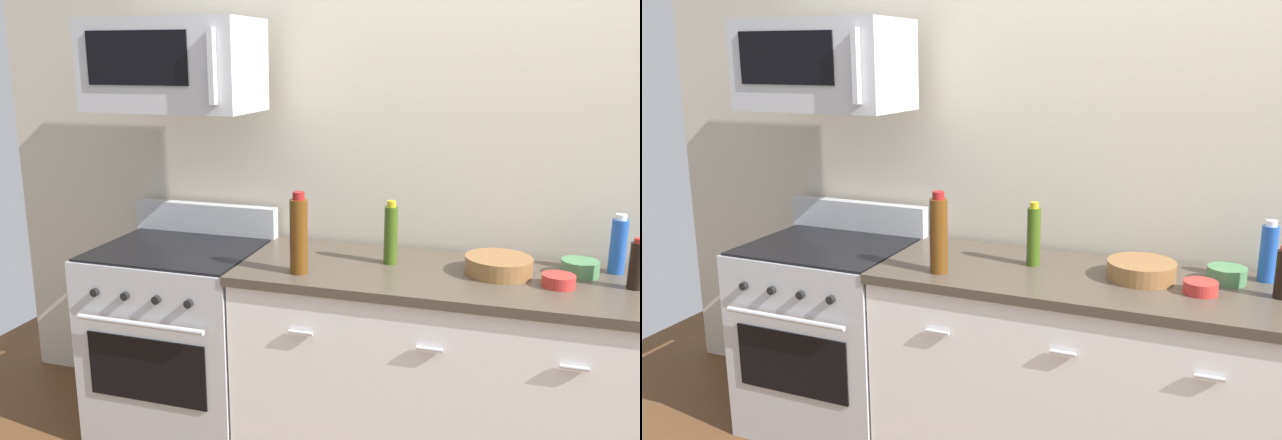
% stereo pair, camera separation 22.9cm
% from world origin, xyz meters
% --- Properties ---
extents(back_wall, '(5.31, 0.10, 2.70)m').
position_xyz_m(back_wall, '(0.00, 0.41, 1.35)').
color(back_wall, beige).
rests_on(back_wall, ground_plane).
extents(counter_unit, '(2.22, 0.66, 0.92)m').
position_xyz_m(counter_unit, '(0.00, -0.00, 0.46)').
color(counter_unit, white).
rests_on(counter_unit, ground_plane).
extents(range_oven, '(0.76, 0.69, 1.07)m').
position_xyz_m(range_oven, '(-1.48, 0.00, 0.47)').
color(range_oven, '#B7BABF').
rests_on(range_oven, ground_plane).
extents(microwave, '(0.74, 0.44, 0.40)m').
position_xyz_m(microwave, '(-1.48, 0.05, 1.75)').
color(microwave, '#B7BABF').
extents(bottle_olive_oil, '(0.06, 0.06, 0.28)m').
position_xyz_m(bottle_olive_oil, '(-0.49, 0.06, 1.05)').
color(bottle_olive_oil, '#385114').
rests_on(bottle_olive_oil, countertop_slab).
extents(bottle_soda_blue, '(0.07, 0.07, 0.25)m').
position_xyz_m(bottle_soda_blue, '(0.42, 0.22, 1.04)').
color(bottle_soda_blue, '#1E4CA5').
rests_on(bottle_soda_blue, countertop_slab).
extents(bottle_wine_amber, '(0.07, 0.07, 0.34)m').
position_xyz_m(bottle_wine_amber, '(-0.82, -0.18, 1.08)').
color(bottle_wine_amber, '#59330F').
rests_on(bottle_wine_amber, countertop_slab).
extents(bowl_green_glaze, '(0.15, 0.15, 0.06)m').
position_xyz_m(bowl_green_glaze, '(0.28, 0.14, 0.95)').
color(bowl_green_glaze, '#477A4C').
rests_on(bowl_green_glaze, countertop_slab).
extents(bowl_wooden_salad, '(0.27, 0.27, 0.07)m').
position_xyz_m(bowl_wooden_salad, '(-0.04, 0.05, 0.96)').
color(bowl_wooden_salad, brown).
rests_on(bowl_wooden_salad, countertop_slab).
extents(bowl_red_small, '(0.13, 0.13, 0.05)m').
position_xyz_m(bowl_red_small, '(0.19, -0.03, 0.95)').
color(bowl_red_small, '#B72D28').
rests_on(bowl_red_small, countertop_slab).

